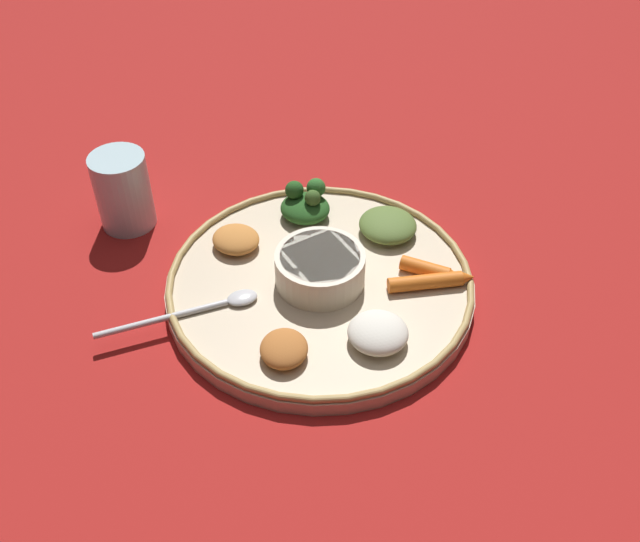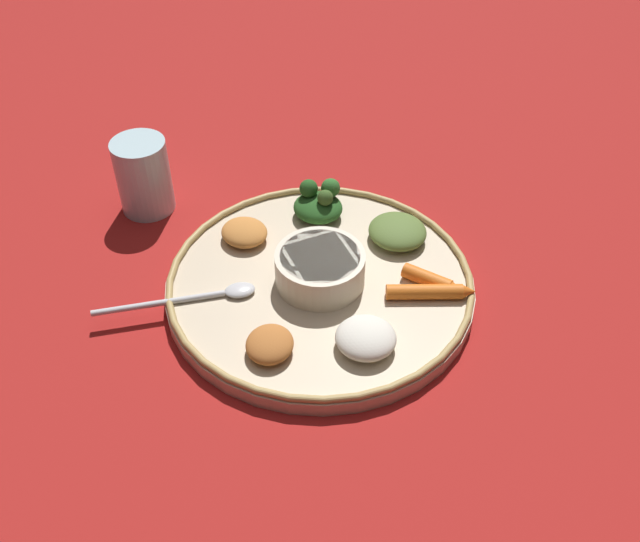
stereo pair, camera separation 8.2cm
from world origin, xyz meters
name	(u,v)px [view 1 (the left image)]	position (x,y,z in m)	size (l,w,h in m)	color
ground_plane	(320,291)	(0.00, 0.00, 0.00)	(2.40, 2.40, 0.00)	maroon
platter	(320,286)	(0.00, 0.00, 0.01)	(0.35, 0.35, 0.02)	#C6B293
platter_rim	(320,279)	(0.00, 0.00, 0.02)	(0.35, 0.35, 0.01)	tan
center_bowl	(320,267)	(0.00, 0.00, 0.04)	(0.10, 0.10, 0.04)	beige
spoon	(203,308)	(-0.13, -0.03, 0.02)	(0.18, 0.05, 0.01)	silver
greens_pile	(307,204)	(0.00, 0.12, 0.04)	(0.08, 0.08, 0.05)	#23511E
carrot_near_spoon	(431,281)	(0.12, -0.03, 0.03)	(0.10, 0.02, 0.02)	orange
carrot_outer	(430,270)	(0.13, -0.01, 0.03)	(0.07, 0.05, 0.02)	orange
mound_rice_white	(378,333)	(0.04, -0.10, 0.03)	(0.06, 0.06, 0.03)	silver
mound_chickpea	(284,349)	(-0.05, -0.10, 0.03)	(0.05, 0.05, 0.02)	#B2662D
mound_collards	(388,225)	(0.09, 0.07, 0.03)	(0.07, 0.07, 0.02)	#567033
mound_squash	(236,239)	(-0.09, 0.08, 0.03)	(0.06, 0.05, 0.02)	#C67A38
drinking_glass	(124,195)	(-0.22, 0.16, 0.04)	(0.07, 0.07, 0.10)	silver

